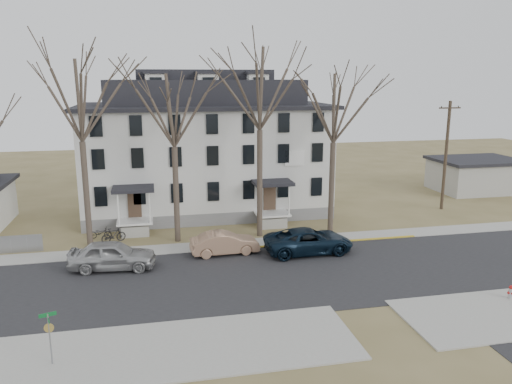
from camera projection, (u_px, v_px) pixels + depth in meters
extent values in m
plane|color=olive|center=(280.00, 290.00, 27.37)|extent=(120.00, 120.00, 0.00)
cube|color=#27272A|center=(271.00, 277.00, 29.28)|extent=(120.00, 10.00, 0.04)
cube|color=#A09F97|center=(251.00, 244.00, 35.01)|extent=(120.00, 2.00, 0.08)
cube|color=#A09F97|center=(126.00, 355.00, 21.00)|extent=(20.00, 5.00, 0.08)
cube|color=gold|center=(323.00, 243.00, 35.15)|extent=(14.00, 0.25, 0.06)
cube|color=slate|center=(207.00, 204.00, 44.03)|extent=(20.00, 10.00, 1.00)
cube|color=silver|center=(206.00, 154.00, 43.03)|extent=(20.00, 10.00, 8.00)
cube|color=black|center=(205.00, 106.00, 42.11)|extent=(20.80, 10.80, 0.30)
cube|color=black|center=(204.00, 92.00, 41.86)|extent=(16.00, 7.00, 2.00)
cube|color=black|center=(204.00, 75.00, 41.54)|extent=(11.00, 4.50, 0.80)
cube|color=white|center=(135.00, 221.00, 37.03)|extent=(2.60, 2.00, 0.16)
cube|color=white|center=(272.00, 214.00, 39.14)|extent=(2.60, 2.00, 0.16)
cube|color=white|center=(295.00, 158.00, 39.44)|extent=(1.60, 0.08, 1.20)
cube|color=#A09F97|center=(476.00, 176.00, 51.32)|extent=(8.00, 6.00, 3.00)
cube|color=black|center=(477.00, 160.00, 50.94)|extent=(8.50, 6.50, 0.30)
cylinder|color=#473B31|center=(87.00, 195.00, 33.71)|extent=(0.40, 0.40, 7.28)
cylinder|color=#473B31|center=(176.00, 195.00, 34.97)|extent=(0.40, 0.40, 6.76)
cylinder|color=#473B31|center=(260.00, 184.00, 36.05)|extent=(0.40, 0.40, 7.80)
cylinder|color=#473B31|center=(331.00, 188.00, 37.27)|extent=(0.40, 0.40, 6.76)
cylinder|color=#3D3023|center=(446.00, 156.00, 43.37)|extent=(0.28, 0.28, 9.50)
cube|color=#3D3023|center=(450.00, 108.00, 42.45)|extent=(2.00, 0.12, 0.12)
imported|color=#A5A5A5|center=(112.00, 256.00, 30.19)|extent=(5.37, 2.63, 1.76)
imported|color=#A37B5F|center=(225.00, 244.00, 32.85)|extent=(4.58, 1.84, 1.48)
imported|color=black|center=(309.00, 241.00, 33.06)|extent=(5.95, 2.87, 1.63)
imported|color=black|center=(100.00, 233.00, 36.06)|extent=(1.63, 0.74, 0.83)
imported|color=black|center=(114.00, 236.00, 35.19)|extent=(1.80, 1.12, 1.05)
cylinder|color=#B7B7BA|center=(510.00, 299.00, 26.23)|extent=(0.31, 0.31, 0.06)
cylinder|color=#B7B7BA|center=(511.00, 293.00, 26.16)|extent=(0.22, 0.22, 0.55)
sphere|color=#A51411|center=(511.00, 287.00, 26.09)|extent=(0.24, 0.24, 0.24)
cylinder|color=#A51411|center=(511.00, 293.00, 26.15)|extent=(0.33, 0.12, 0.12)
cylinder|color=#A51411|center=(511.00, 293.00, 26.15)|extent=(0.12, 0.29, 0.12)
cylinder|color=gray|center=(50.00, 340.00, 19.97)|extent=(0.06, 0.06, 2.29)
cube|color=#0C5926|center=(48.00, 315.00, 19.73)|extent=(0.66, 0.03, 0.16)
cube|color=#0C5926|center=(48.00, 319.00, 19.77)|extent=(0.03, 0.66, 0.16)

